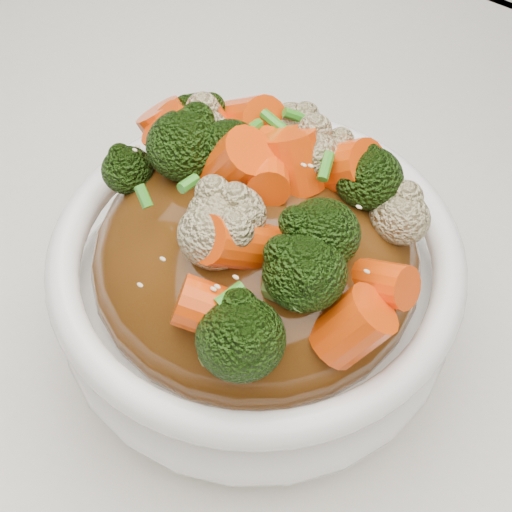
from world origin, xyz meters
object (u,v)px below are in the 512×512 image
Objects in this scene: carrots at (256,176)px; broccoli at (256,178)px; bowl at (256,293)px; dining_table at (244,488)px.

carrots is 1.00× the size of broccoli.
bowl is 1.26× the size of carrots.
dining_table is 5.22× the size of bowl.
dining_table is 6.56× the size of broccoli.
broccoli is at bearing 0.00° from carrots.
carrots is (0.00, 0.00, 0.10)m from bowl.
broccoli is at bearing 45.00° from bowl.
carrots is at bearing 0.00° from broccoli.
carrots is (0.04, -0.03, 0.52)m from dining_table.
dining_table is 6.56× the size of carrots.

